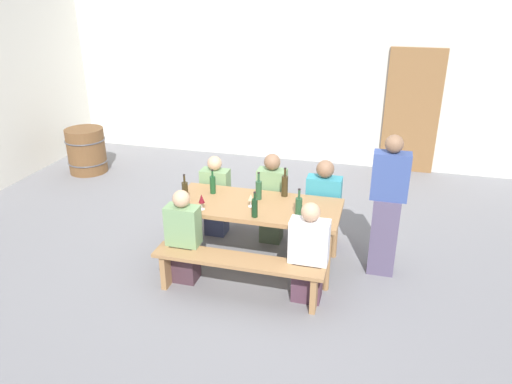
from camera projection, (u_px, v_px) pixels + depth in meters
name	position (u px, v px, depth m)	size (l,w,h in m)	color
ground_plane	(256.00, 261.00, 5.81)	(24.00, 24.00, 0.00)	slate
back_wall	(313.00, 73.00, 8.52)	(14.00, 0.20, 3.20)	silver
wooden_door	(412.00, 112.00, 8.20)	(0.90, 0.06, 2.10)	olive
tasting_table	(256.00, 211.00, 5.54)	(1.91, 0.83, 0.75)	#9E7247
bench_near	(238.00, 267.00, 5.04)	(1.81, 0.30, 0.45)	#9E7247
bench_far	(270.00, 210.00, 6.30)	(1.81, 0.30, 0.45)	#9E7247
wine_bottle_0	(299.00, 206.00, 5.19)	(0.07, 0.07, 0.32)	#234C2D
wine_bottle_1	(255.00, 207.00, 5.17)	(0.07, 0.07, 0.29)	#143319
wine_bottle_2	(285.00, 185.00, 5.67)	(0.08, 0.08, 0.35)	#332814
wine_bottle_3	(213.00, 184.00, 5.75)	(0.07, 0.07, 0.30)	#194723
wine_bottle_4	(259.00, 190.00, 5.59)	(0.07, 0.07, 0.33)	#234C2D
wine_bottle_5	(185.00, 191.00, 5.55)	(0.07, 0.07, 0.32)	#332814
wine_glass_0	(251.00, 198.00, 5.41)	(0.06, 0.06, 0.15)	silver
wine_glass_1	(202.00, 199.00, 5.33)	(0.07, 0.07, 0.18)	silver
seated_guest_near_0	(184.00, 239.00, 5.26)	(0.36, 0.24, 1.08)	#452C35
seated_guest_near_1	(309.00, 255.00, 4.93)	(0.40, 0.24, 1.10)	#503141
seated_guest_far_0	(216.00, 198.00, 6.27)	(0.36, 0.24, 1.07)	#363E60
seated_guest_far_1	(272.00, 200.00, 6.07)	(0.35, 0.24, 1.17)	#45553C
seated_guest_far_2	(323.00, 207.00, 5.93)	(0.42, 0.24, 1.14)	#513664
standing_host	(387.00, 209.00, 5.31)	(0.39, 0.24, 1.62)	#534966
wine_barrel	(86.00, 150.00, 8.41)	(0.67, 0.67, 0.77)	brown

